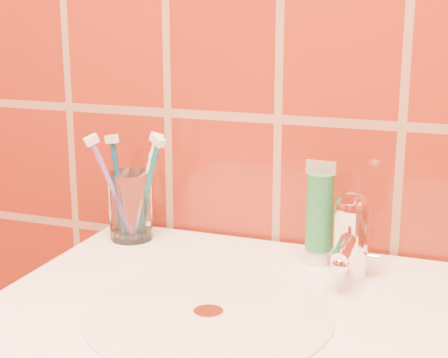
% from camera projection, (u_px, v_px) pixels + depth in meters
% --- Properties ---
extents(glass_tumbler, '(0.07, 0.07, 0.11)m').
position_uv_depth(glass_tumbler, '(131.00, 206.00, 1.07)').
color(glass_tumbler, white).
rests_on(glass_tumbler, pedestal_sink).
extents(toothpaste_tube, '(0.04, 0.04, 0.15)m').
position_uv_depth(toothpaste_tube, '(319.00, 217.00, 0.96)').
color(toothpaste_tube, white).
rests_on(toothpaste_tube, pedestal_sink).
extents(faucet, '(0.05, 0.11, 0.12)m').
position_uv_depth(faucet, '(350.00, 232.00, 0.92)').
color(faucet, white).
rests_on(faucet, pedestal_sink).
extents(toothbrush_0, '(0.10, 0.09, 0.18)m').
position_uv_depth(toothbrush_0, '(144.00, 186.00, 1.07)').
color(toothbrush_0, white).
rests_on(toothbrush_0, glass_tumbler).
extents(toothbrush_1, '(0.13, 0.14, 0.19)m').
position_uv_depth(toothbrush_1, '(113.00, 190.00, 1.04)').
color(toothbrush_1, '#844DA5').
rests_on(toothbrush_1, glass_tumbler).
extents(toothbrush_2, '(0.07, 0.07, 0.18)m').
position_uv_depth(toothbrush_2, '(120.00, 188.00, 1.07)').
color(toothbrush_2, navy).
rests_on(toothbrush_2, glass_tumbler).
extents(toothbrush_3, '(0.14, 0.13, 0.19)m').
position_uv_depth(toothbrush_3, '(147.00, 189.00, 1.05)').
color(toothbrush_3, '#0D6C71').
rests_on(toothbrush_3, glass_tumbler).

